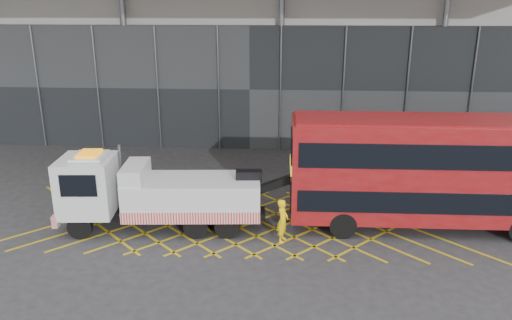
{
  "coord_description": "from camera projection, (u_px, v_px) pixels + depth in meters",
  "views": [
    {
      "loc": [
        4.31,
        -20.68,
        9.61
      ],
      "look_at": [
        3.0,
        1.5,
        2.4
      ],
      "focal_mm": 35.0,
      "sensor_mm": 36.0,
      "label": 1
    }
  ],
  "objects": [
    {
      "name": "ground_plane",
      "position": [
        189.0,
        219.0,
        22.85
      ],
      "size": [
        120.0,
        120.0,
        0.0
      ],
      "primitive_type": "plane",
      "color": "#2B2B2E"
    },
    {
      "name": "road_markings",
      "position": [
        241.0,
        220.0,
        22.71
      ],
      "size": [
        21.56,
        7.16,
        0.01
      ],
      "color": "gold",
      "rests_on": "ground_plane"
    },
    {
      "name": "construction_building",
      "position": [
        255.0,
        7.0,
        37.43
      ],
      "size": [
        55.0,
        23.97,
        18.0
      ],
      "color": "gray",
      "rests_on": "ground_plane"
    },
    {
      "name": "recovery_truck",
      "position": [
        153.0,
        193.0,
        21.45
      ],
      "size": [
        10.18,
        2.93,
        3.54
      ],
      "rotation": [
        0.0,
        0.0,
        0.07
      ],
      "color": "black",
      "rests_on": "ground_plane"
    },
    {
      "name": "bus_towed",
      "position": [
        432.0,
        169.0,
        21.2
      ],
      "size": [
        12.08,
        2.91,
        4.9
      ],
      "rotation": [
        0.0,
        0.0,
        0.01
      ],
      "color": "maroon",
      "rests_on": "ground_plane"
    },
    {
      "name": "worker",
      "position": [
        283.0,
        221.0,
        20.48
      ],
      "size": [
        0.57,
        0.75,
        1.84
      ],
      "primitive_type": "imported",
      "rotation": [
        0.0,
        0.0,
        1.35
      ],
      "color": "yellow",
      "rests_on": "ground_plane"
    }
  ]
}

